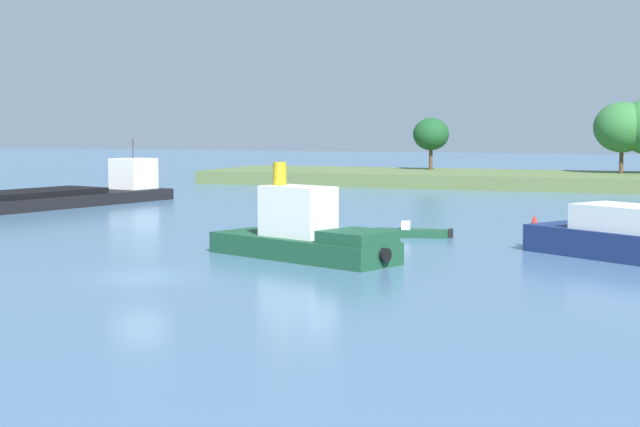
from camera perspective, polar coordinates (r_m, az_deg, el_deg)
ground_plane at (r=42.86m, az=-10.82°, el=-3.86°), size 400.00×400.00×0.00m
treeline_island at (r=107.63m, az=17.13°, el=2.86°), size 83.84×17.54×9.81m
tugboat at (r=48.07m, az=-0.92°, el=-1.28°), size 11.08×7.00×4.90m
small_motorboat at (r=57.82m, az=5.58°, el=-1.17°), size 4.86×1.95×0.96m
channel_buoy_red at (r=53.66m, az=12.85°, el=-1.18°), size 0.70×0.70×1.90m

